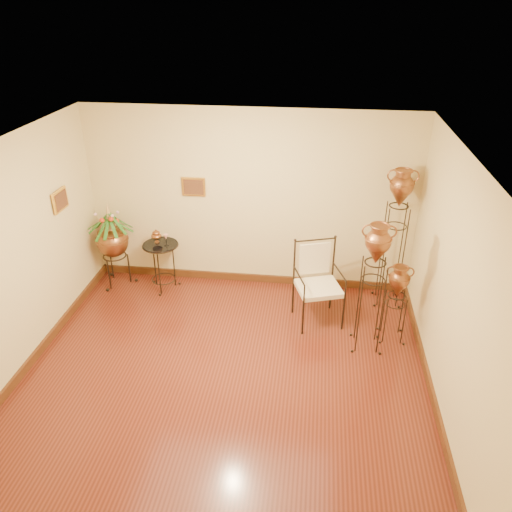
# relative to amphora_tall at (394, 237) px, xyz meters

# --- Properties ---
(ground) EXTENTS (5.00, 5.00, 0.00)m
(ground) POSITION_rel_amphora_tall_xyz_m (-2.15, -2.15, -1.08)
(ground) COLOR #5A2115
(ground) RESTS_ON ground
(room_shell) EXTENTS (5.02, 5.02, 2.81)m
(room_shell) POSITION_rel_amphora_tall_xyz_m (-2.16, -2.14, 0.65)
(room_shell) COLOR #CFBD85
(room_shell) RESTS_ON ground
(amphora_tall) EXTENTS (0.52, 0.52, 2.12)m
(amphora_tall) POSITION_rel_amphora_tall_xyz_m (0.00, 0.00, 0.00)
(amphora_tall) COLOR black
(amphora_tall) RESTS_ON ground
(amphora_mid) EXTENTS (0.43, 0.43, 1.80)m
(amphora_mid) POSITION_rel_amphora_tall_xyz_m (-0.38, -1.15, -0.17)
(amphora_mid) COLOR black
(amphora_mid) RESTS_ON ground
(amphora_short) EXTENTS (0.41, 0.41, 1.13)m
(amphora_short) POSITION_rel_amphora_tall_xyz_m (-0.02, -0.92, -0.52)
(amphora_short) COLOR black
(amphora_short) RESTS_ON ground
(planter_urn) EXTENTS (0.97, 0.97, 1.43)m
(planter_urn) POSITION_rel_amphora_tall_xyz_m (-4.28, 0.00, -0.28)
(planter_urn) COLOR black
(planter_urn) RESTS_ON ground
(armchair) EXTENTS (0.83, 0.80, 1.19)m
(armchair) POSITION_rel_amphora_tall_xyz_m (-1.04, -0.66, -0.49)
(armchair) COLOR black
(armchair) RESTS_ON ground
(side_table) EXTENTS (0.68, 0.68, 0.99)m
(side_table) POSITION_rel_amphora_tall_xyz_m (-3.49, -0.06, -0.68)
(side_table) COLOR black
(side_table) RESTS_ON ground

